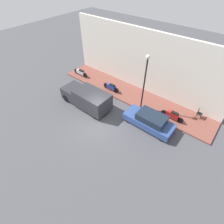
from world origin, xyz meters
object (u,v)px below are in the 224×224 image
at_px(delivery_van, 86,97).
at_px(scooter_silver, 81,72).
at_px(motorcycle_blue, 111,87).
at_px(motorcycle_red, 172,115).
at_px(cafe_chair, 199,113).
at_px(parked_car, 149,121).
at_px(streetlamp, 145,75).

relative_size(delivery_van, scooter_silver, 2.41).
bearing_deg(scooter_silver, motorcycle_blue, -90.95).
distance_m(scooter_silver, motorcycle_red, 11.26).
relative_size(motorcycle_blue, cafe_chair, 2.15).
bearing_deg(delivery_van, scooter_silver, 52.70).
bearing_deg(motorcycle_red, parked_car, 148.14).
bearing_deg(cafe_chair, motorcycle_red, 134.76).
height_order(parked_car, delivery_van, delivery_van).
relative_size(parked_car, scooter_silver, 2.01).
xyz_separation_m(parked_car, scooter_silver, (1.90, 10.11, -0.09)).
xyz_separation_m(scooter_silver, streetlamp, (-0.43, -8.40, 2.95)).
distance_m(motorcycle_blue, motorcycle_red, 6.67).
relative_size(motorcycle_red, cafe_chair, 2.25).
bearing_deg(streetlamp, parked_car, -130.80).
height_order(delivery_van, motorcycle_blue, delivery_van).
xyz_separation_m(delivery_van, cafe_chair, (4.80, -8.68, -0.27)).
relative_size(streetlamp, cafe_chair, 5.65).
height_order(scooter_silver, motorcycle_red, motorcycle_red).
bearing_deg(delivery_van, cafe_chair, -61.08).
bearing_deg(motorcycle_blue, scooter_silver, 89.05).
distance_m(parked_car, delivery_van, 6.04).
bearing_deg(streetlamp, motorcycle_blue, 84.76).
bearing_deg(motorcycle_red, streetlamp, 97.59).
relative_size(motorcycle_red, streetlamp, 0.40).
xyz_separation_m(parked_car, motorcycle_blue, (1.82, 5.51, -0.08)).
distance_m(scooter_silver, cafe_chair, 13.00).
bearing_deg(motorcycle_red, scooter_silver, 89.77).
height_order(parked_car, scooter_silver, parked_car).
relative_size(delivery_van, motorcycle_red, 2.44).
distance_m(motorcycle_red, streetlamp, 4.11).
bearing_deg(motorcycle_blue, parked_car, -108.27).
distance_m(scooter_silver, streetlamp, 8.92).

